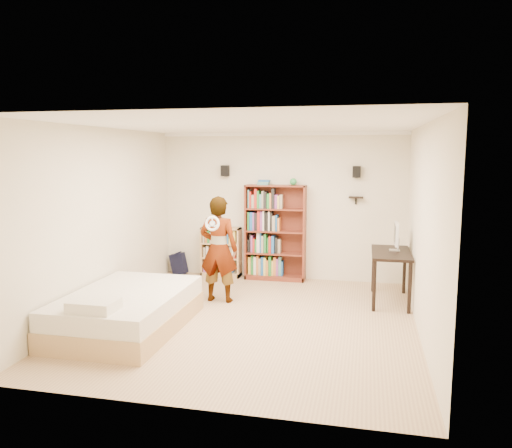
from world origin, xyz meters
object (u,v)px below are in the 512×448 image
at_px(low_bookshelf, 221,252).
at_px(person, 219,249).
at_px(tall_bookshelf, 275,233).
at_px(daybed, 127,306).
at_px(computer_desk, 390,277).

relative_size(low_bookshelf, person, 0.56).
height_order(tall_bookshelf, daybed, tall_bookshelf).
distance_m(tall_bookshelf, computer_desk, 2.30).
bearing_deg(person, low_bookshelf, -72.89).
xyz_separation_m(computer_desk, daybed, (-3.47, -2.03, -0.08)).
bearing_deg(daybed, computer_desk, 30.39).
xyz_separation_m(low_bookshelf, person, (0.43, -1.56, 0.37)).
xyz_separation_m(tall_bookshelf, daybed, (-1.45, -3.03, -0.56)).
relative_size(tall_bookshelf, person, 1.05).
bearing_deg(low_bookshelf, daybed, -97.47).
relative_size(tall_bookshelf, daybed, 0.81).
xyz_separation_m(computer_desk, person, (-2.64, -0.54, 0.43)).
distance_m(low_bookshelf, person, 1.66).
bearing_deg(computer_desk, low_bookshelf, 161.65).
height_order(low_bookshelf, computer_desk, low_bookshelf).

